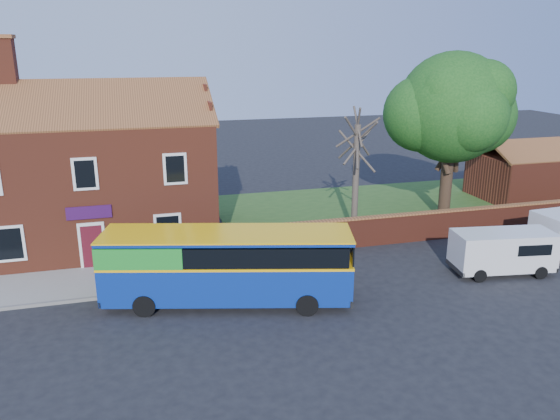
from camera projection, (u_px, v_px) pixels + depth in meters
name	position (u px, v px, depth m)	size (l,w,h in m)	color
ground	(279.00, 324.00, 20.66)	(120.00, 120.00, 0.00)	black
pavement	(93.00, 282.00, 24.18)	(18.00, 3.50, 0.12)	gray
kerb	(91.00, 299.00, 22.56)	(18.00, 0.15, 0.14)	slate
grass_strip	(417.00, 206.00, 35.95)	(26.00, 12.00, 0.04)	#426B28
shop_building	(92.00, 180.00, 28.53)	(12.30, 8.13, 10.50)	brown
boundary_wall	(472.00, 221.00, 30.18)	(22.00, 0.38, 1.60)	maroon
outbuilding	(536.00, 174.00, 37.77)	(8.20, 5.06, 4.17)	maroon
bus	(219.00, 263.00, 21.92)	(10.23, 4.93, 3.02)	navy
van_near	(503.00, 250.00, 25.04)	(4.75, 2.45, 1.99)	silver
large_tree	(452.00, 111.00, 31.92)	(8.12, 6.43, 9.91)	black
bare_tree	(356.00, 174.00, 29.58)	(2.52, 3.00, 6.71)	#4C4238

